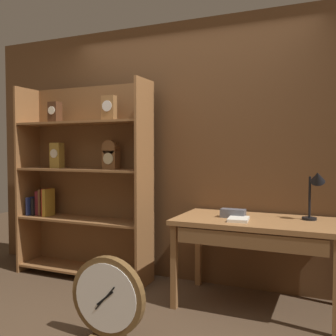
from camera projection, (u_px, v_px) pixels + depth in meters
The scene contains 7 objects.
back_wood_panel at pixel (187, 152), 3.85m from camera, with size 4.80×0.05×2.60m, color brown.
bookshelf at pixel (83, 183), 3.99m from camera, with size 1.47×0.37×1.99m.
workbench at pixel (256, 229), 3.16m from camera, with size 1.33×0.71×0.74m.
desk_lamp at pixel (315, 186), 3.09m from camera, with size 0.18×0.18×0.43m.
toolbox_small at pixel (233, 213), 3.26m from camera, with size 0.21×0.10×0.07m, color #595960.
open_repair_manual at pixel (238, 219), 3.12m from camera, with size 0.16×0.22×0.03m, color silver.
round_clock_large at pixel (108, 299), 2.61m from camera, with size 0.55×0.11×0.59m.
Camera 1 is at (1.36, -2.29, 1.32)m, focal length 40.92 mm.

